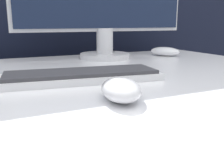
% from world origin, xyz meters
% --- Properties ---
extents(partition_panel, '(5.00, 0.03, 1.34)m').
position_xyz_m(partition_panel, '(0.00, 0.61, 0.67)').
color(partition_panel, black).
rests_on(partition_panel, ground_plane).
extents(computer_mouse_near, '(0.11, 0.14, 0.04)m').
position_xyz_m(computer_mouse_near, '(0.05, -0.19, 0.75)').
color(computer_mouse_near, silver).
rests_on(computer_mouse_near, desk).
extents(keyboard, '(0.38, 0.17, 0.02)m').
position_xyz_m(keyboard, '(0.03, -0.02, 0.74)').
color(keyboard, silver).
rests_on(keyboard, desk).
extents(computer_mouse_far, '(0.12, 0.14, 0.04)m').
position_xyz_m(computer_mouse_far, '(0.50, 0.28, 0.75)').
color(computer_mouse_far, white).
rests_on(computer_mouse_far, desk).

